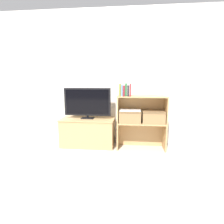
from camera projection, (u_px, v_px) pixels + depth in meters
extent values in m
plane|color=#BCB2A3|center=(111.00, 151.00, 2.93)|extent=(16.00, 16.00, 0.00)
cube|color=silver|center=(114.00, 78.00, 3.19)|extent=(10.00, 0.05, 2.40)
cube|color=tan|center=(88.00, 132.00, 3.15)|extent=(0.92, 0.45, 0.47)
cube|color=tan|center=(88.00, 119.00, 3.11)|extent=(0.94, 0.47, 0.02)
cube|color=black|center=(88.00, 118.00, 3.10)|extent=(0.22, 0.14, 0.01)
cylinder|color=black|center=(88.00, 117.00, 3.10)|extent=(0.04, 0.04, 0.04)
cube|color=black|center=(87.00, 102.00, 3.05)|extent=(0.82, 0.03, 0.48)
cube|color=black|center=(87.00, 102.00, 3.03)|extent=(0.75, 0.00, 0.42)
cube|color=tan|center=(118.00, 135.00, 3.03)|extent=(0.02, 0.31, 0.46)
cube|color=tan|center=(165.00, 136.00, 2.95)|extent=(0.02, 0.31, 0.46)
cube|color=tan|center=(140.00, 133.00, 3.13)|extent=(0.77, 0.02, 0.46)
cube|color=tan|center=(141.00, 123.00, 2.95)|extent=(0.77, 0.31, 0.02)
cube|color=tan|center=(118.00, 109.00, 2.95)|extent=(0.02, 0.31, 0.45)
cube|color=tan|center=(166.00, 110.00, 2.87)|extent=(0.02, 0.31, 0.45)
cube|color=tan|center=(141.00, 108.00, 3.05)|extent=(0.77, 0.02, 0.45)
cube|color=tan|center=(142.00, 97.00, 2.87)|extent=(0.77, 0.31, 0.02)
cube|color=olive|center=(120.00, 90.00, 2.84)|extent=(0.03, 0.14, 0.20)
cube|color=#709ECC|center=(122.00, 90.00, 2.83)|extent=(0.02, 0.15, 0.19)
cube|color=maroon|center=(124.00, 91.00, 2.83)|extent=(0.03, 0.15, 0.17)
cube|color=#286638|center=(126.00, 90.00, 2.83)|extent=(0.03, 0.13, 0.21)
cube|color=#232328|center=(128.00, 91.00, 2.83)|extent=(0.03, 0.13, 0.17)
cube|color=#B22328|center=(130.00, 90.00, 2.82)|extent=(0.02, 0.14, 0.20)
cube|color=#937047|center=(130.00, 117.00, 2.94)|extent=(0.36, 0.27, 0.20)
cube|color=brown|center=(130.00, 111.00, 2.92)|extent=(0.36, 0.28, 0.02)
cube|color=#937047|center=(153.00, 117.00, 2.90)|extent=(0.36, 0.27, 0.20)
cube|color=brown|center=(153.00, 112.00, 2.88)|extent=(0.36, 0.28, 0.02)
cube|color=white|center=(130.00, 110.00, 2.92)|extent=(0.35, 0.22, 0.02)
cylinder|color=#99999E|center=(130.00, 109.00, 2.91)|extent=(0.02, 0.02, 0.00)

